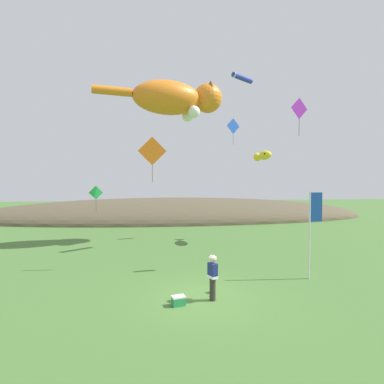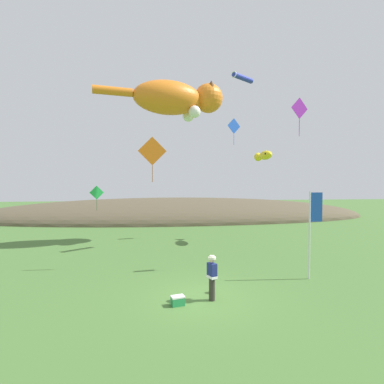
% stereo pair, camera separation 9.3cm
% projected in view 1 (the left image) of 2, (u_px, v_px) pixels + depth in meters
% --- Properties ---
extents(ground_plane, '(120.00, 120.00, 0.00)m').
position_uv_depth(ground_plane, '(203.00, 298.00, 11.97)').
color(ground_plane, '#477033').
extents(distant_hill_ridge, '(50.42, 15.46, 5.12)m').
position_uv_depth(distant_hill_ridge, '(172.00, 218.00, 38.29)').
color(distant_hill_ridge, brown).
rests_on(distant_hill_ridge, ground).
extents(festival_attendant, '(0.40, 0.49, 1.77)m').
position_uv_depth(festival_attendant, '(213.00, 276.00, 11.74)').
color(festival_attendant, '#332D28').
rests_on(festival_attendant, ground).
extents(kite_spool, '(0.14, 0.27, 0.27)m').
position_uv_depth(kite_spool, '(213.00, 290.00, 12.56)').
color(kite_spool, olive).
rests_on(kite_spool, ground).
extents(picnic_cooler, '(0.56, 0.44, 0.36)m').
position_uv_depth(picnic_cooler, '(178.00, 301.00, 11.28)').
color(picnic_cooler, '#268C4C').
rests_on(picnic_cooler, ground).
extents(festival_banner_pole, '(0.66, 0.08, 4.20)m').
position_uv_depth(festival_banner_pole, '(313.00, 222.00, 14.29)').
color(festival_banner_pole, silver).
rests_on(festival_banner_pole, ground).
extents(kite_giant_cat, '(9.69, 3.85, 2.98)m').
position_uv_depth(kite_giant_cat, '(176.00, 99.00, 22.74)').
color(kite_giant_cat, orange).
extents(kite_fish_windsock, '(0.76, 2.57, 0.79)m').
position_uv_depth(kite_fish_windsock, '(263.00, 156.00, 23.02)').
color(kite_fish_windsock, yellow).
extents(kite_tube_streamer, '(1.85, 1.53, 0.44)m').
position_uv_depth(kite_tube_streamer, '(242.00, 78.00, 20.74)').
color(kite_tube_streamer, '#2633A5').
extents(kite_diamond_green, '(1.07, 0.32, 2.01)m').
position_uv_depth(kite_diamond_green, '(96.00, 193.00, 23.88)').
color(kite_diamond_green, green).
extents(kite_diamond_blue, '(1.19, 0.50, 2.18)m').
position_uv_depth(kite_diamond_blue, '(233.00, 126.00, 24.53)').
color(kite_diamond_blue, blue).
extents(kite_diamond_orange, '(1.52, 0.08, 2.42)m').
position_uv_depth(kite_diamond_orange, '(152.00, 151.00, 15.90)').
color(kite_diamond_orange, orange).
extents(kite_diamond_violet, '(1.07, 0.37, 2.03)m').
position_uv_depth(kite_diamond_violet, '(299.00, 109.00, 15.86)').
color(kite_diamond_violet, purple).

